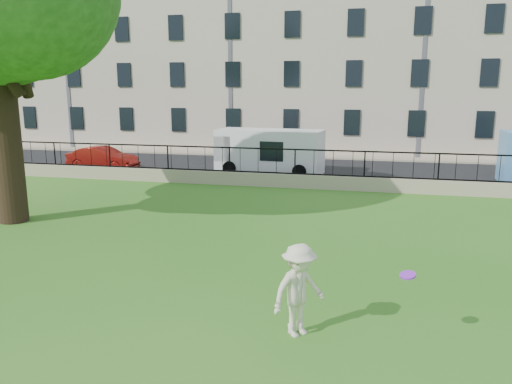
% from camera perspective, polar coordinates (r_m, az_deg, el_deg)
% --- Properties ---
extents(ground, '(120.00, 120.00, 0.00)m').
position_cam_1_polar(ground, '(11.01, -5.57, -11.55)').
color(ground, '#296A19').
rests_on(ground, ground).
extents(retaining_wall, '(50.00, 0.40, 0.60)m').
position_cam_1_polar(retaining_wall, '(22.17, 4.44, 1.28)').
color(retaining_wall, tan).
rests_on(retaining_wall, ground).
extents(iron_railing, '(50.00, 0.05, 1.13)m').
position_cam_1_polar(iron_railing, '(22.03, 4.48, 3.45)').
color(iron_railing, black).
rests_on(iron_railing, retaining_wall).
extents(street, '(60.00, 9.00, 0.01)m').
position_cam_1_polar(street, '(26.81, 6.00, 2.45)').
color(street, black).
rests_on(street, ground).
extents(sidewalk, '(60.00, 1.40, 0.12)m').
position_cam_1_polar(sidewalk, '(31.91, 7.21, 4.03)').
color(sidewalk, tan).
rests_on(sidewalk, ground).
extents(building_row, '(56.40, 10.40, 13.80)m').
position_cam_1_polar(building_row, '(37.34, 8.48, 15.67)').
color(building_row, '#BFB198').
rests_on(building_row, ground).
extents(man, '(1.21, 1.23, 1.70)m').
position_cam_1_polar(man, '(9.03, 4.92, -11.12)').
color(man, beige).
rests_on(man, ground).
extents(frisbee, '(0.30, 0.30, 0.12)m').
position_cam_1_polar(frisbee, '(8.88, 16.96, -9.07)').
color(frisbee, purple).
extents(red_sedan, '(3.83, 1.47, 1.24)m').
position_cam_1_polar(red_sedan, '(28.05, -17.10, 3.68)').
color(red_sedan, maroon).
rests_on(red_sedan, street).
extents(white_van, '(5.52, 2.54, 2.25)m').
position_cam_1_polar(white_van, '(25.68, 1.58, 4.62)').
color(white_van, silver).
rests_on(white_van, street).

